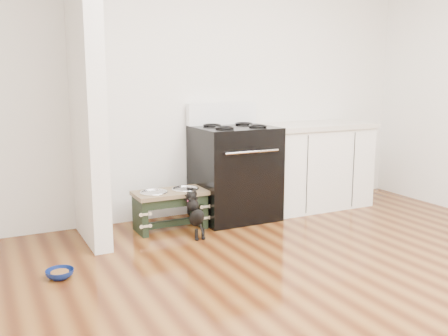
# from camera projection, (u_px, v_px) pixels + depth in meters

# --- Properties ---
(ground) EXTENTS (5.00, 5.00, 0.00)m
(ground) POSITION_uv_depth(u_px,v_px,m) (363.00, 311.00, 3.04)
(ground) COLOR #411D0B
(ground) RESTS_ON ground
(room_shell) EXTENTS (5.00, 5.00, 5.00)m
(room_shell) POSITION_uv_depth(u_px,v_px,m) (378.00, 37.00, 2.74)
(room_shell) COLOR silver
(room_shell) RESTS_ON ground
(partition_wall) EXTENTS (0.15, 0.80, 2.70)m
(partition_wall) POSITION_uv_depth(u_px,v_px,m) (86.00, 83.00, 4.12)
(partition_wall) COLOR silver
(partition_wall) RESTS_ON ground
(oven_range) EXTENTS (0.76, 0.69, 1.14)m
(oven_range) POSITION_uv_depth(u_px,v_px,m) (234.00, 171.00, 4.96)
(oven_range) COLOR black
(oven_range) RESTS_ON ground
(cabinet_run) EXTENTS (1.24, 0.64, 0.91)m
(cabinet_run) POSITION_uv_depth(u_px,v_px,m) (313.00, 165.00, 5.41)
(cabinet_run) COLOR white
(cabinet_run) RESTS_ON ground
(dog_feeder) EXTENTS (0.66, 0.35, 0.38)m
(dog_feeder) POSITION_uv_depth(u_px,v_px,m) (170.00, 202.00, 4.62)
(dog_feeder) COLOR black
(dog_feeder) RESTS_ON ground
(puppy) EXTENTS (0.12, 0.34, 0.40)m
(puppy) POSITION_uv_depth(u_px,v_px,m) (195.00, 212.00, 4.41)
(puppy) COLOR black
(puppy) RESTS_ON ground
(floor_bowl) EXTENTS (0.24, 0.24, 0.06)m
(floor_bowl) POSITION_uv_depth(u_px,v_px,m) (60.00, 274.00, 3.53)
(floor_bowl) COLOR navy
(floor_bowl) RESTS_ON ground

